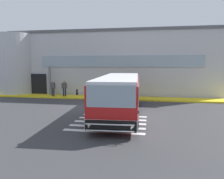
{
  "coord_description": "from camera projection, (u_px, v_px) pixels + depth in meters",
  "views": [
    {
      "loc": [
        4.41,
        -16.81,
        3.56
      ],
      "look_at": [
        1.38,
        0.15,
        1.5
      ],
      "focal_mm": 34.84,
      "sensor_mm": 36.0,
      "label": 1
    }
  ],
  "objects": [
    {
      "name": "entry_support_column",
      "position": [
        50.0,
        81.0,
        23.83
      ],
      "size": [
        0.28,
        0.28,
        3.11
      ],
      "primitive_type": "cylinder",
      "color": "slate",
      "rests_on": "boarding_curb"
    },
    {
      "name": "boarding_curb",
      "position": [
        107.0,
        98.0,
        22.3
      ],
      "size": [
        27.23,
        2.0,
        0.15
      ],
      "primitive_type": "cube",
      "color": "yellow",
      "rests_on": "ground"
    },
    {
      "name": "terminal_building",
      "position": [
        112.0,
        63.0,
        28.7
      ],
      "size": [
        25.03,
        13.8,
        7.22
      ],
      "color": "#B7B7BC",
      "rests_on": "ground"
    },
    {
      "name": "passenger_by_doorway",
      "position": [
        64.0,
        87.0,
        22.76
      ],
      "size": [
        0.48,
        0.41,
        1.68
      ],
      "color": "#1E2338",
      "rests_on": "boarding_curb"
    },
    {
      "name": "bay_paint_stripes",
      "position": [
        109.0,
        123.0,
        13.16
      ],
      "size": [
        4.4,
        3.96,
        0.01
      ],
      "color": "silver",
      "rests_on": "ground"
    },
    {
      "name": "passenger_near_column",
      "position": [
        53.0,
        87.0,
        22.85
      ],
      "size": [
        0.59,
        0.4,
        1.68
      ],
      "color": "#2D2D33",
      "rests_on": "boarding_curb"
    },
    {
      "name": "bus_main_foreground",
      "position": [
        120.0,
        96.0,
        15.23
      ],
      "size": [
        3.17,
        10.8,
        2.7
      ],
      "color": "red",
      "rests_on": "ground"
    },
    {
      "name": "ground_plane",
      "position": [
        95.0,
        108.0,
        17.62
      ],
      "size": [
        80.0,
        90.0,
        0.02
      ],
      "primitive_type": "cube",
      "color": "#353538",
      "rests_on": "ground"
    }
  ]
}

